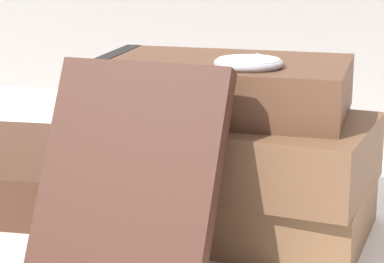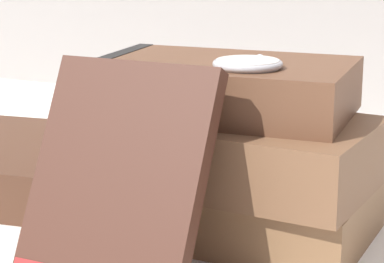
{
  "view_description": "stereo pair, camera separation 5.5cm",
  "coord_description": "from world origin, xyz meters",
  "px_view_note": "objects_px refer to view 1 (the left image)",
  "views": [
    {
      "loc": [
        0.22,
        -0.51,
        0.23
      ],
      "look_at": [
        0.03,
        0.02,
        0.08
      ],
      "focal_mm": 75.0,
      "sensor_mm": 36.0,
      "label": 1
    },
    {
      "loc": [
        0.27,
        -0.49,
        0.23
      ],
      "look_at": [
        0.03,
        0.02,
        0.08
      ],
      "focal_mm": 75.0,
      "sensor_mm": 36.0,
      "label": 2
    }
  ],
  "objects_px": {
    "book_leaning_front": "(128,186)",
    "pocket_watch": "(249,63)",
    "book_flat_bottom": "(219,202)",
    "book_flat_top": "(214,86)",
    "reading_glasses": "(160,178)",
    "book_flat_middle": "(218,148)"
  },
  "relations": [
    {
      "from": "book_flat_top",
      "to": "book_leaning_front",
      "type": "relative_size",
      "value": 1.39
    },
    {
      "from": "reading_glasses",
      "to": "book_flat_middle",
      "type": "bearing_deg",
      "value": -42.23
    },
    {
      "from": "book_flat_bottom",
      "to": "pocket_watch",
      "type": "relative_size",
      "value": 4.08
    },
    {
      "from": "book_flat_bottom",
      "to": "book_flat_top",
      "type": "height_order",
      "value": "book_flat_top"
    },
    {
      "from": "book_flat_top",
      "to": "reading_glasses",
      "type": "distance_m",
      "value": 0.17
    },
    {
      "from": "book_flat_middle",
      "to": "book_leaning_front",
      "type": "bearing_deg",
      "value": -101.74
    },
    {
      "from": "pocket_watch",
      "to": "reading_glasses",
      "type": "relative_size",
      "value": 0.53
    },
    {
      "from": "book_leaning_front",
      "to": "reading_glasses",
      "type": "height_order",
      "value": "book_leaning_front"
    },
    {
      "from": "book_leaning_front",
      "to": "pocket_watch",
      "type": "bearing_deg",
      "value": 60.73
    },
    {
      "from": "book_leaning_front",
      "to": "reading_glasses",
      "type": "bearing_deg",
      "value": 106.46
    },
    {
      "from": "pocket_watch",
      "to": "reading_glasses",
      "type": "bearing_deg",
      "value": 134.73
    },
    {
      "from": "reading_glasses",
      "to": "book_leaning_front",
      "type": "bearing_deg",
      "value": -65.9
    },
    {
      "from": "book_leaning_front",
      "to": "book_flat_bottom",
      "type": "bearing_deg",
      "value": 76.76
    },
    {
      "from": "book_flat_bottom",
      "to": "pocket_watch",
      "type": "xyz_separation_m",
      "value": [
        0.03,
        -0.02,
        0.11
      ]
    },
    {
      "from": "book_flat_bottom",
      "to": "book_flat_middle",
      "type": "bearing_deg",
      "value": -76.71
    },
    {
      "from": "book_flat_top",
      "to": "reading_glasses",
      "type": "bearing_deg",
      "value": 126.27
    },
    {
      "from": "book_flat_bottom",
      "to": "book_flat_middle",
      "type": "height_order",
      "value": "book_flat_middle"
    },
    {
      "from": "book_leaning_front",
      "to": "pocket_watch",
      "type": "relative_size",
      "value": 2.69
    },
    {
      "from": "book_flat_bottom",
      "to": "reading_glasses",
      "type": "distance_m",
      "value": 0.13
    },
    {
      "from": "book_flat_bottom",
      "to": "book_flat_top",
      "type": "bearing_deg",
      "value": 148.12
    },
    {
      "from": "book_flat_bottom",
      "to": "book_leaning_front",
      "type": "bearing_deg",
      "value": -102.35
    },
    {
      "from": "book_flat_top",
      "to": "book_leaning_front",
      "type": "bearing_deg",
      "value": -104.47
    }
  ]
}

